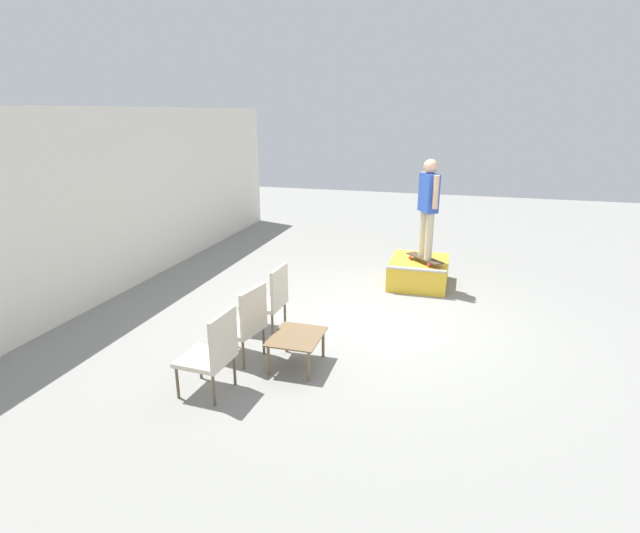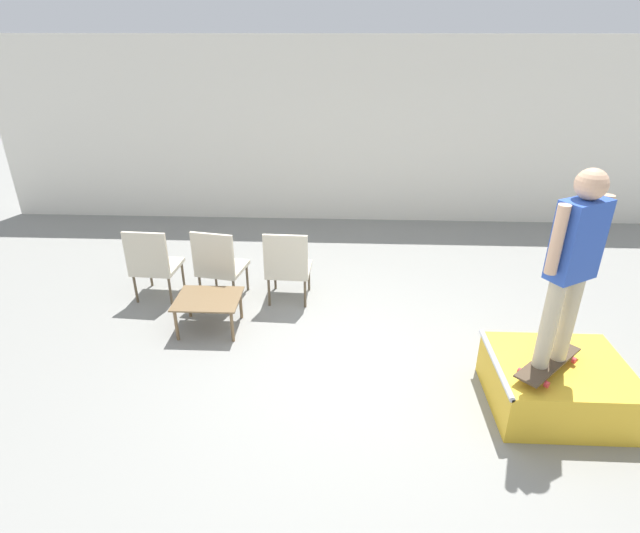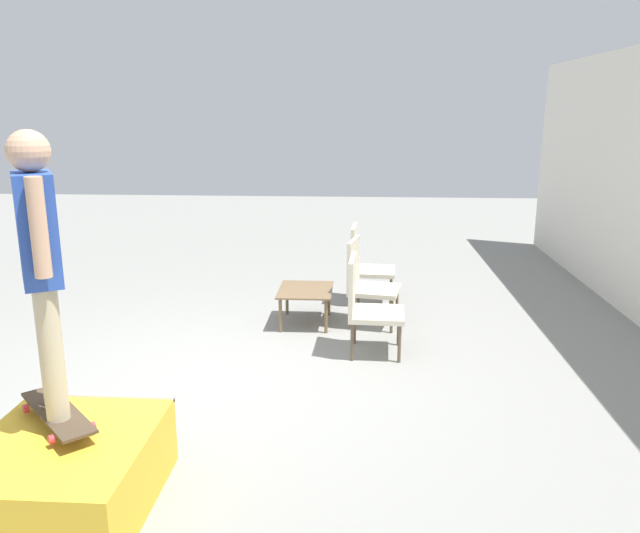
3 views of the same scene
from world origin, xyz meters
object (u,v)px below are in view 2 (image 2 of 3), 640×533
at_px(person_skater, 574,257).
at_px(coffee_table, 208,302).
at_px(skateboard_on_ramp, 548,362).
at_px(patio_chair_center, 219,263).
at_px(patio_chair_left, 153,262).
at_px(skate_ramp_box, 556,385).
at_px(patio_chair_right, 288,265).

height_order(person_skater, coffee_table, person_skater).
height_order(skateboard_on_ramp, patio_chair_center, patio_chair_center).
xyz_separation_m(patio_chair_left, patio_chair_center, (0.81, 0.00, 0.00)).
bearing_deg(coffee_table, person_skater, -20.65).
xyz_separation_m(skate_ramp_box, patio_chair_left, (-4.22, 1.77, 0.28)).
bearing_deg(patio_chair_center, skateboard_on_ramp, 160.64).
bearing_deg(patio_chair_center, skate_ramp_box, 163.15).
height_order(skate_ramp_box, patio_chair_center, patio_chair_center).
bearing_deg(patio_chair_left, patio_chair_center, -176.48).
distance_m(coffee_table, patio_chair_center, 0.68).
bearing_deg(skateboard_on_ramp, patio_chair_left, 111.44).
distance_m(person_skater, patio_chair_center, 3.87).
bearing_deg(patio_chair_right, patio_chair_center, 2.22).
relative_size(person_skater, patio_chair_center, 1.74).
height_order(skate_ramp_box, coffee_table, skate_ramp_box).
bearing_deg(patio_chair_left, person_skater, 158.65).
bearing_deg(coffee_table, patio_chair_right, 38.63).
height_order(patio_chair_left, patio_chair_center, same).
xyz_separation_m(skateboard_on_ramp, person_skater, (0.00, 0.00, 0.98)).
bearing_deg(skateboard_on_ramp, patio_chair_right, 98.35).
distance_m(person_skater, patio_chair_left, 4.57).
bearing_deg(skateboard_on_ramp, skate_ramp_box, -13.09).
height_order(skate_ramp_box, patio_chair_right, patio_chair_right).
relative_size(skateboard_on_ramp, patio_chair_center, 0.75).
bearing_deg(patio_chair_left, patio_chair_right, -176.59).
height_order(coffee_table, patio_chair_left, patio_chair_left).
height_order(skate_ramp_box, patio_chair_left, patio_chair_left).
xyz_separation_m(skateboard_on_ramp, patio_chair_left, (-4.05, 1.87, -0.03)).
bearing_deg(patio_chair_center, person_skater, 160.64).
relative_size(skate_ramp_box, person_skater, 0.71).
height_order(skateboard_on_ramp, person_skater, person_skater).
xyz_separation_m(skate_ramp_box, patio_chair_right, (-2.57, 1.77, 0.28)).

